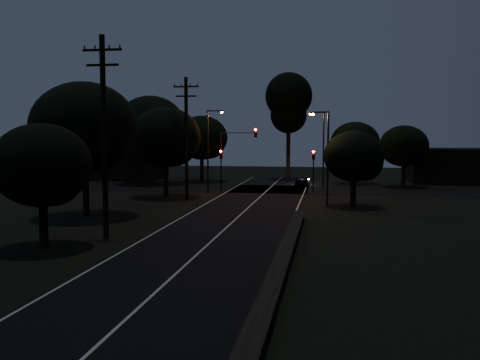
% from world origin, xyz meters
% --- Properties ---
extents(ground, '(160.00, 160.00, 0.00)m').
position_xyz_m(ground, '(0.00, 0.00, 0.00)').
color(ground, black).
extents(road_surface, '(60.00, 70.00, 0.03)m').
position_xyz_m(road_surface, '(0.00, 31.12, 0.01)').
color(road_surface, black).
rests_on(road_surface, ground).
extents(retaining_wall, '(6.93, 26.00, 1.60)m').
position_xyz_m(retaining_wall, '(7.74, 3.00, 0.62)').
color(retaining_wall, black).
rests_on(retaining_wall, ground).
extents(utility_pole_mid, '(2.20, 0.30, 11.00)m').
position_xyz_m(utility_pole_mid, '(-6.00, 15.00, 5.74)').
color(utility_pole_mid, black).
rests_on(utility_pole_mid, ground).
extents(utility_pole_far, '(2.20, 0.30, 10.50)m').
position_xyz_m(utility_pole_far, '(-6.00, 32.00, 5.48)').
color(utility_pole_far, black).
rests_on(utility_pole_far, ground).
extents(tree_left_b, '(4.92, 4.92, 6.25)m').
position_xyz_m(tree_left_b, '(-7.83, 11.90, 4.05)').
color(tree_left_b, black).
rests_on(tree_left_b, ground).
extents(tree_left_c, '(7.34, 7.34, 9.27)m').
position_xyz_m(tree_left_c, '(-10.24, 21.85, 6.00)').
color(tree_left_c, black).
rests_on(tree_left_c, ground).
extents(tree_left_d, '(6.40, 6.40, 8.12)m').
position_xyz_m(tree_left_d, '(-8.27, 33.87, 5.26)').
color(tree_left_d, black).
rests_on(tree_left_d, ground).
extents(tree_far_nw, '(6.21, 6.21, 7.87)m').
position_xyz_m(tree_far_nw, '(-8.78, 49.87, 5.10)').
color(tree_far_nw, black).
rests_on(tree_far_nw, ground).
extents(tree_far_w, '(7.85, 7.85, 10.01)m').
position_xyz_m(tree_far_w, '(-13.72, 45.84, 6.51)').
color(tree_far_w, black).
rests_on(tree_far_w, ground).
extents(tree_far_ne, '(5.59, 5.59, 7.08)m').
position_xyz_m(tree_far_ne, '(9.20, 49.89, 4.58)').
color(tree_far_ne, black).
rests_on(tree_far_ne, ground).
extents(tree_far_e, '(5.21, 5.21, 6.61)m').
position_xyz_m(tree_far_e, '(14.18, 46.89, 4.28)').
color(tree_far_e, black).
rests_on(tree_far_e, ground).
extents(tree_right_a, '(4.68, 4.68, 5.95)m').
position_xyz_m(tree_right_a, '(8.17, 29.91, 3.86)').
color(tree_right_a, black).
rests_on(tree_right_a, ground).
extents(tall_pine, '(5.88, 5.88, 13.36)m').
position_xyz_m(tall_pine, '(1.00, 55.00, 9.62)').
color(tall_pine, black).
rests_on(tall_pine, ground).
extents(building_left, '(10.00, 8.00, 4.40)m').
position_xyz_m(building_left, '(-20.00, 52.00, 2.20)').
color(building_left, black).
rests_on(building_left, ground).
extents(building_right, '(9.00, 7.00, 4.00)m').
position_xyz_m(building_right, '(20.00, 53.00, 2.00)').
color(building_right, black).
rests_on(building_right, ground).
extents(signal_left, '(0.28, 0.35, 4.10)m').
position_xyz_m(signal_left, '(-4.60, 39.99, 2.84)').
color(signal_left, black).
rests_on(signal_left, ground).
extents(signal_right, '(0.28, 0.35, 4.10)m').
position_xyz_m(signal_right, '(4.60, 39.99, 2.84)').
color(signal_right, black).
rests_on(signal_right, ground).
extents(signal_mast, '(3.70, 0.35, 6.25)m').
position_xyz_m(signal_mast, '(-2.91, 39.99, 4.34)').
color(signal_mast, black).
rests_on(signal_mast, ground).
extents(streetlight_a, '(1.66, 0.26, 8.00)m').
position_xyz_m(streetlight_a, '(-5.31, 38.00, 4.64)').
color(streetlight_a, black).
rests_on(streetlight_a, ground).
extents(streetlight_b, '(1.66, 0.26, 8.00)m').
position_xyz_m(streetlight_b, '(5.31, 44.00, 4.64)').
color(streetlight_b, black).
rests_on(streetlight_b, ground).
extents(streetlight_c, '(1.46, 0.26, 7.50)m').
position_xyz_m(streetlight_c, '(5.83, 30.00, 4.35)').
color(streetlight_c, black).
rests_on(streetlight_c, ground).
extents(car, '(1.46, 3.52, 1.19)m').
position_xyz_m(car, '(3.20, 46.00, 0.60)').
color(car, black).
rests_on(car, ground).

